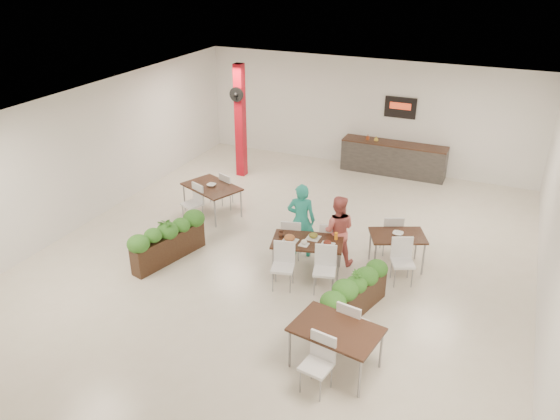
# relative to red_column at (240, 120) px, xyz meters

# --- Properties ---
(ground) EXTENTS (12.00, 12.00, 0.00)m
(ground) POSITION_rel_red_column_xyz_m (3.00, -3.79, -1.64)
(ground) COLOR beige
(ground) RESTS_ON ground
(room_shell) EXTENTS (10.10, 12.10, 3.22)m
(room_shell) POSITION_rel_red_column_xyz_m (3.00, -3.79, 0.36)
(room_shell) COLOR white
(room_shell) RESTS_ON ground
(red_column) EXTENTS (0.40, 0.41, 3.20)m
(red_column) POSITION_rel_red_column_xyz_m (0.00, 0.00, 0.00)
(red_column) COLOR #AC0B1A
(red_column) RESTS_ON ground
(service_counter) EXTENTS (3.00, 0.64, 2.20)m
(service_counter) POSITION_rel_red_column_xyz_m (4.00, 1.86, -1.15)
(service_counter) COLOR #2A2825
(service_counter) RESTS_ON ground
(main_table) EXTENTS (1.58, 1.87, 0.92)m
(main_table) POSITION_rel_red_column_xyz_m (3.68, -4.22, -1.01)
(main_table) COLOR black
(main_table) RESTS_ON ground
(diner_man) EXTENTS (0.68, 0.53, 1.65)m
(diner_man) POSITION_rel_red_column_xyz_m (3.29, -3.57, -0.82)
(diner_man) COLOR teal
(diner_man) RESTS_ON ground
(diner_woman) EXTENTS (0.86, 0.74, 1.52)m
(diner_woman) POSITION_rel_red_column_xyz_m (4.09, -3.57, -0.88)
(diner_woman) COLOR #D7665F
(diner_woman) RESTS_ON ground
(planter_left) EXTENTS (0.77, 1.85, 0.99)m
(planter_left) POSITION_rel_red_column_xyz_m (0.83, -4.90, -1.14)
(planter_left) COLOR black
(planter_left) RESTS_ON ground
(planter_right) EXTENTS (0.79, 1.75, 0.94)m
(planter_right) POSITION_rel_red_column_xyz_m (4.98, -5.17, -1.16)
(planter_right) COLOR black
(planter_right) RESTS_ON ground
(side_table_a) EXTENTS (1.62, 1.66, 0.92)m
(side_table_a) POSITION_rel_red_column_xyz_m (0.54, -2.60, -1.00)
(side_table_a) COLOR black
(side_table_a) RESTS_ON ground
(side_table_b) EXTENTS (1.30, 1.65, 0.92)m
(side_table_b) POSITION_rel_red_column_xyz_m (5.27, -3.25, -1.02)
(side_table_b) COLOR black
(side_table_b) RESTS_ON ground
(side_table_c) EXTENTS (1.45, 1.67, 0.92)m
(side_table_c) POSITION_rel_red_column_xyz_m (5.10, -6.62, -1.01)
(side_table_c) COLOR black
(side_table_c) RESTS_ON ground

